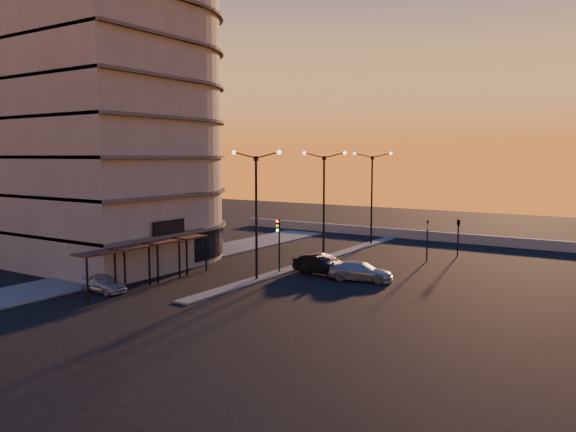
# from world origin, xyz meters

# --- Properties ---
(ground) EXTENTS (120.00, 120.00, 0.00)m
(ground) POSITION_xyz_m (0.00, 0.00, 0.00)
(ground) COLOR black
(ground) RESTS_ON ground
(sidewalk_west) EXTENTS (5.00, 40.00, 0.12)m
(sidewalk_west) POSITION_xyz_m (-10.50, 4.00, 0.06)
(sidewalk_west) COLOR #4C4C4A
(sidewalk_west) RESTS_ON ground
(median) EXTENTS (1.20, 36.00, 0.12)m
(median) POSITION_xyz_m (0.00, 10.00, 0.06)
(median) COLOR #4C4C4A
(median) RESTS_ON ground
(parapet) EXTENTS (44.00, 0.50, 1.00)m
(parapet) POSITION_xyz_m (2.00, 26.00, 0.50)
(parapet) COLOR gray
(parapet) RESTS_ON ground
(building) EXTENTS (14.35, 17.08, 25.00)m
(building) POSITION_xyz_m (-14.00, 0.03, 11.91)
(building) COLOR slate
(building) RESTS_ON ground
(streetlamp_near) EXTENTS (4.32, 0.32, 9.51)m
(streetlamp_near) POSITION_xyz_m (0.00, 0.00, 5.59)
(streetlamp_near) COLOR black
(streetlamp_near) RESTS_ON ground
(streetlamp_mid) EXTENTS (4.32, 0.32, 9.51)m
(streetlamp_mid) POSITION_xyz_m (0.00, 10.00, 5.59)
(streetlamp_mid) COLOR black
(streetlamp_mid) RESTS_ON ground
(streetlamp_far) EXTENTS (4.32, 0.32, 9.51)m
(streetlamp_far) POSITION_xyz_m (0.00, 20.00, 5.59)
(streetlamp_far) COLOR black
(streetlamp_far) RESTS_ON ground
(traffic_light_main) EXTENTS (0.28, 0.44, 4.25)m
(traffic_light_main) POSITION_xyz_m (0.00, 2.87, 2.89)
(traffic_light_main) COLOR black
(traffic_light_main) RESTS_ON ground
(signal_east_a) EXTENTS (0.13, 0.16, 3.60)m
(signal_east_a) POSITION_xyz_m (8.00, 14.00, 1.93)
(signal_east_a) COLOR black
(signal_east_a) RESTS_ON ground
(signal_east_b) EXTENTS (0.42, 1.99, 3.60)m
(signal_east_b) POSITION_xyz_m (9.50, 18.00, 3.10)
(signal_east_b) COLOR black
(signal_east_b) RESTS_ON ground
(car_hatchback) EXTENTS (3.65, 1.63, 1.22)m
(car_hatchback) POSITION_xyz_m (-6.50, -8.48, 0.61)
(car_hatchback) COLOR #B1B5B9
(car_hatchback) RESTS_ON ground
(car_sedan) EXTENTS (4.90, 2.31, 1.55)m
(car_sedan) POSITION_xyz_m (3.07, 4.33, 0.78)
(car_sedan) COLOR black
(car_sedan) RESTS_ON ground
(car_wagon) EXTENTS (5.02, 2.90, 1.37)m
(car_wagon) POSITION_xyz_m (6.43, 4.09, 0.68)
(car_wagon) COLOR #999DA0
(car_wagon) RESTS_ON ground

